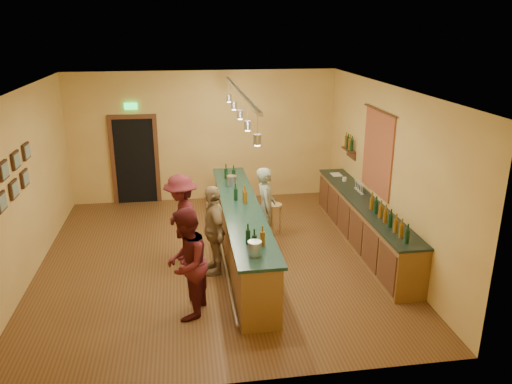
{
  "coord_description": "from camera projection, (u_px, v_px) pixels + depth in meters",
  "views": [
    {
      "loc": [
        -0.52,
        -8.6,
        4.26
      ],
      "look_at": [
        0.8,
        0.2,
        1.23
      ],
      "focal_mm": 35.0,
      "sensor_mm": 36.0,
      "label": 1
    }
  ],
  "objects": [
    {
      "name": "back_counter",
      "position": [
        364.0,
        223.0,
        9.93
      ],
      "size": [
        0.6,
        4.55,
        1.27
      ],
      "color": "brown",
      "rests_on": "floor"
    },
    {
      "name": "doorway",
      "position": [
        135.0,
        158.0,
        12.15
      ],
      "size": [
        1.15,
        0.09,
        2.48
      ],
      "color": "black",
      "rests_on": "wall_back"
    },
    {
      "name": "pendant_track",
      "position": [
        240.0,
        101.0,
        8.61
      ],
      "size": [
        0.11,
        4.6,
        0.5
      ],
      "color": "silver",
      "rests_on": "ceiling"
    },
    {
      "name": "bottle_shelf",
      "position": [
        349.0,
        145.0,
        11.19
      ],
      "size": [
        0.17,
        0.55,
        0.54
      ],
      "color": "#512E18",
      "rests_on": "wall_right"
    },
    {
      "name": "customer_a",
      "position": [
        186.0,
        264.0,
        7.41
      ],
      "size": [
        0.86,
        0.99,
        1.73
      ],
      "primitive_type": "imported",
      "rotation": [
        0.0,
        0.0,
        -1.85
      ],
      "color": "#59191E",
      "rests_on": "floor"
    },
    {
      "name": "bartender",
      "position": [
        266.0,
        207.0,
        9.83
      ],
      "size": [
        0.46,
        0.64,
        1.62
      ],
      "primitive_type": "imported",
      "rotation": [
        0.0,
        0.0,
        1.44
      ],
      "color": "gray",
      "rests_on": "floor"
    },
    {
      "name": "bar_stool",
      "position": [
        275.0,
        211.0,
        10.51
      ],
      "size": [
        0.32,
        0.32,
        0.65
      ],
      "rotation": [
        0.0,
        0.0,
        -0.03
      ],
      "color": "tan",
      "rests_on": "floor"
    },
    {
      "name": "floor",
      "position": [
        216.0,
        259.0,
        9.5
      ],
      "size": [
        7.0,
        7.0,
        0.0
      ],
      "primitive_type": "plane",
      "color": "#533517",
      "rests_on": "ground"
    },
    {
      "name": "customer_c",
      "position": [
        182.0,
        219.0,
        9.15
      ],
      "size": [
        0.93,
        1.23,
        1.69
      ],
      "primitive_type": "imported",
      "rotation": [
        0.0,
        0.0,
        -1.26
      ],
      "color": "#59191E",
      "rests_on": "floor"
    },
    {
      "name": "wall_front",
      "position": [
        235.0,
        268.0,
        5.71
      ],
      "size": [
        6.5,
        0.02,
        3.2
      ],
      "primitive_type": "cube",
      "color": "tan",
      "rests_on": "floor"
    },
    {
      "name": "wall_right",
      "position": [
        385.0,
        171.0,
        9.44
      ],
      "size": [
        0.02,
        7.0,
        3.2
      ],
      "primitive_type": "cube",
      "color": "tan",
      "rests_on": "floor"
    },
    {
      "name": "picture_grid",
      "position": [
        10.0,
        180.0,
        7.72
      ],
      "size": [
        0.06,
        2.2,
        0.7
      ],
      "primitive_type": null,
      "color": "#382111",
      "rests_on": "wall_left"
    },
    {
      "name": "wall_left",
      "position": [
        24.0,
        187.0,
        8.53
      ],
      "size": [
        0.02,
        7.0,
        3.2
      ],
      "primitive_type": "cube",
      "color": "tan",
      "rests_on": "floor"
    },
    {
      "name": "tasting_bar",
      "position": [
        241.0,
        228.0,
        9.37
      ],
      "size": [
        0.73,
        5.1,
        1.38
      ],
      "color": "brown",
      "rests_on": "floor"
    },
    {
      "name": "tapestry",
      "position": [
        378.0,
        153.0,
        9.73
      ],
      "size": [
        0.03,
        1.4,
        1.6
      ],
      "primitive_type": "cube",
      "color": "maroon",
      "rests_on": "wall_right"
    },
    {
      "name": "customer_b",
      "position": [
        214.0,
        230.0,
        8.76
      ],
      "size": [
        0.55,
        1.01,
        1.62
      ],
      "primitive_type": "imported",
      "rotation": [
        0.0,
        0.0,
        -1.4
      ],
      "color": "#997A51",
      "rests_on": "floor"
    },
    {
      "name": "ceiling",
      "position": [
        211.0,
        89.0,
        8.47
      ],
      "size": [
        6.5,
        7.0,
        0.02
      ],
      "primitive_type": "cube",
      "color": "silver",
      "rests_on": "wall_back"
    },
    {
      "name": "wall_back",
      "position": [
        204.0,
        137.0,
        12.26
      ],
      "size": [
        6.5,
        0.02,
        3.2
      ],
      "primitive_type": "cube",
      "color": "tan",
      "rests_on": "floor"
    }
  ]
}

